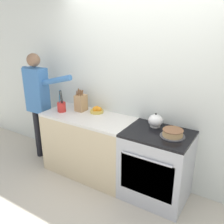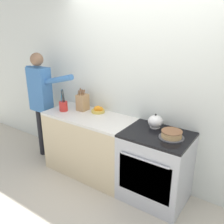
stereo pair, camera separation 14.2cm
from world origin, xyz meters
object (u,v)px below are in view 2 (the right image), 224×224
Objects in this scene: layer_cake at (172,135)px; fruit_bowl at (98,110)px; stove_range at (155,167)px; utensil_crock at (63,106)px; person_baker at (41,97)px; tea_kettle at (155,122)px; knife_block at (83,102)px.

fruit_bowl is at bearing 171.54° from layer_cake.
utensil_crock is at bearing -177.73° from stove_range.
layer_cake is 0.87× the size of utensil_crock.
utensil_crock is at bearing -152.93° from fruit_bowl.
stove_range is 2.75× the size of utensil_crock.
fruit_bowl is 0.97m from person_baker.
fruit_bowl reaches higher than stove_range.
stove_range is 1.56m from utensil_crock.
utensil_crock is at bearing -177.97° from layer_cake.
person_baker reaches higher than tea_kettle.
person_baker is at bearing 179.22° from utensil_crock.
tea_kettle is (-0.28, 0.16, 0.04)m from layer_cake.
person_baker reaches higher than stove_range.
utensil_crock reaches higher than stove_range.
stove_range is 4.06× the size of tea_kettle.
utensil_crock reaches higher than tea_kettle.
layer_cake is 0.88× the size of knife_block.
tea_kettle is at bearing 9.18° from utensil_crock.
person_baker reaches higher than knife_block.
tea_kettle is at bearing 1.78° from knife_block.
layer_cake is 1.44m from knife_block.
utensil_crock is at bearing -170.82° from tea_kettle.
tea_kettle is 1.86m from person_baker.
fruit_bowl is (-1.18, 0.18, -0.00)m from layer_cake.
stove_range is at bearing 8.82° from person_baker.
tea_kettle is 0.91m from fruit_bowl.
fruit_bowl is (-0.91, 0.01, -0.04)m from tea_kettle.
utensil_crock is at bearing -138.97° from knife_block.
knife_block is at bearing 21.65° from person_baker.
stove_range is 0.53× the size of person_baker.
layer_cake reaches higher than stove_range.
layer_cake is at bearing -5.05° from knife_block.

